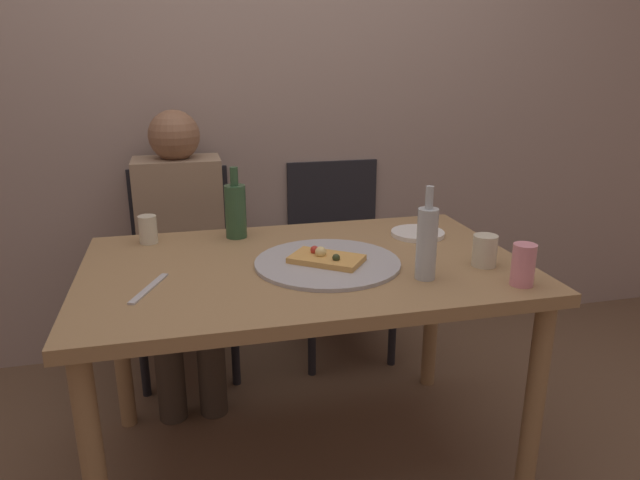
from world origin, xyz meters
name	(u,v)px	position (x,y,z in m)	size (l,w,h in m)	color
ground_plane	(306,459)	(0.00, 0.00, 0.00)	(8.00, 8.00, 0.00)	brown
back_wall	(257,74)	(0.00, 1.00, 1.30)	(6.00, 0.10, 2.60)	gray
dining_table	(305,287)	(0.00, 0.00, 0.66)	(1.38, 0.87, 0.75)	#99754C
pizza_tray	(327,263)	(0.07, -0.04, 0.76)	(0.46, 0.46, 0.01)	#ADADB2
pizza_slice_last	(326,258)	(0.06, -0.04, 0.77)	(0.25, 0.24, 0.05)	tan
wine_bottle	(427,242)	(0.32, -0.22, 0.86)	(0.06, 0.06, 0.28)	#B2BCC1
beer_bottle	(236,210)	(-0.18, 0.32, 0.85)	(0.08, 0.08, 0.26)	#2D5133
tumbler_near	(485,251)	(0.54, -0.16, 0.80)	(0.08, 0.08, 0.10)	beige
tumbler_far	(148,229)	(-0.49, 0.32, 0.80)	(0.06, 0.06, 0.10)	beige
soda_can	(523,265)	(0.57, -0.33, 0.81)	(0.07, 0.07, 0.12)	pink
plate_stack	(418,233)	(0.46, 0.18, 0.76)	(0.19, 0.19, 0.02)	white
table_knife	(149,288)	(-0.47, -0.12, 0.75)	(0.22, 0.02, 0.01)	#B7B7BC
chair_left	(184,257)	(-0.38, 0.83, 0.51)	(0.44, 0.44, 0.90)	black
chair_right	(338,245)	(0.34, 0.83, 0.51)	(0.44, 0.44, 0.90)	black
guest_in_sweater	(182,240)	(-0.38, 0.68, 0.64)	(0.36, 0.56, 1.17)	#937A60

